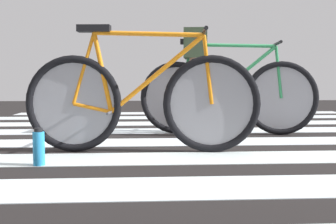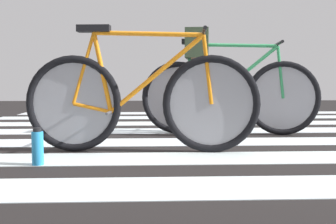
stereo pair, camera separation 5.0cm
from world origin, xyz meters
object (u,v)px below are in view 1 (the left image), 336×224
object	(u,v)px
bicycle_2_of_2	(228,95)
cyclist_2_of_2	(196,67)
water_bottle	(39,148)
bicycle_1_of_2	(142,100)

from	to	relation	value
bicycle_2_of_2	cyclist_2_of_2	bearing A→B (deg)	-180.00
bicycle_2_of_2	water_bottle	xyz separation A→B (m)	(-1.48, -1.40, -0.27)
bicycle_1_of_2	cyclist_2_of_2	bearing A→B (deg)	67.11
cyclist_2_of_2	bicycle_1_of_2	bearing A→B (deg)	-109.59
bicycle_2_of_2	water_bottle	distance (m)	2.06
bicycle_1_of_2	water_bottle	xyz separation A→B (m)	(-0.64, -0.45, -0.27)
cyclist_2_of_2	water_bottle	size ratio (longest dim) A/B	4.31
cyclist_2_of_2	water_bottle	bearing A→B (deg)	-120.46
water_bottle	bicycle_1_of_2	bearing A→B (deg)	35.23
bicycle_2_of_2	cyclist_2_of_2	xyz separation A→B (m)	(-0.31, 0.05, 0.28)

